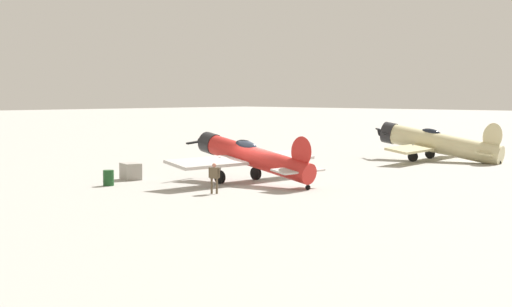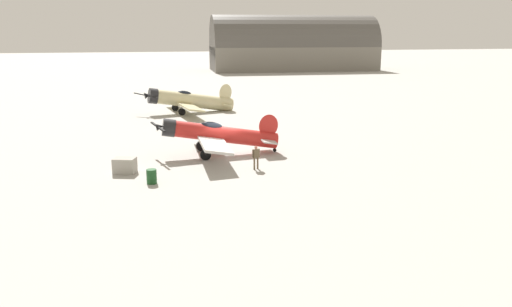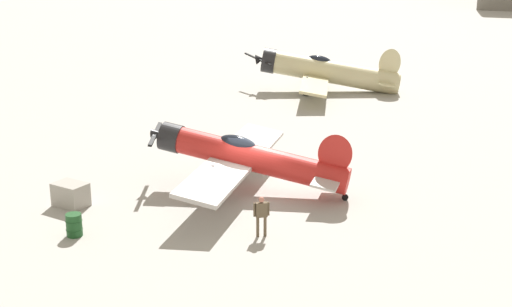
{
  "view_description": "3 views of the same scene",
  "coord_description": "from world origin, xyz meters",
  "px_view_note": "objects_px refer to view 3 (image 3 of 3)",
  "views": [
    {
      "loc": [
        32.06,
        31.01,
        5.28
      ],
      "look_at": [
        -0.0,
        0.0,
        1.8
      ],
      "focal_mm": 53.51,
      "sensor_mm": 36.0,
      "label": 1
    },
    {
      "loc": [
        37.3,
        -5.97,
        9.16
      ],
      "look_at": [
        4.72,
        1.48,
        1.1
      ],
      "focal_mm": 35.72,
      "sensor_mm": 36.0,
      "label": 2
    },
    {
      "loc": [
        30.32,
        8.13,
        11.73
      ],
      "look_at": [
        -0.0,
        0.0,
        1.8
      ],
      "focal_mm": 52.12,
      "sensor_mm": 36.0,
      "label": 3
    }
  ],
  "objects_px": {
    "airplane_mid_apron": "(325,71)",
    "airplane_foreground": "(245,157)",
    "ground_crew_mechanic": "(261,213)",
    "equipment_crate": "(71,195)",
    "fuel_drum": "(74,225)"
  },
  "relations": [
    {
      "from": "airplane_mid_apron",
      "to": "airplane_foreground",
      "type": "bearing_deg",
      "value": 81.68
    },
    {
      "from": "ground_crew_mechanic",
      "to": "equipment_crate",
      "type": "relative_size",
      "value": 1.0
    },
    {
      "from": "airplane_foreground",
      "to": "equipment_crate",
      "type": "relative_size",
      "value": 6.56
    },
    {
      "from": "ground_crew_mechanic",
      "to": "equipment_crate",
      "type": "height_order",
      "value": "ground_crew_mechanic"
    },
    {
      "from": "airplane_mid_apron",
      "to": "fuel_drum",
      "type": "relative_size",
      "value": 13.76
    },
    {
      "from": "airplane_mid_apron",
      "to": "ground_crew_mechanic",
      "type": "height_order",
      "value": "airplane_mid_apron"
    },
    {
      "from": "ground_crew_mechanic",
      "to": "fuel_drum",
      "type": "relative_size",
      "value": 1.81
    },
    {
      "from": "ground_crew_mechanic",
      "to": "fuel_drum",
      "type": "distance_m",
      "value": 7.26
    },
    {
      "from": "airplane_mid_apron",
      "to": "fuel_drum",
      "type": "distance_m",
      "value": 28.12
    },
    {
      "from": "equipment_crate",
      "to": "fuel_drum",
      "type": "xyz_separation_m",
      "value": [
        2.81,
        1.66,
        -0.06
      ]
    },
    {
      "from": "airplane_mid_apron",
      "to": "ground_crew_mechanic",
      "type": "distance_m",
      "value": 25.92
    },
    {
      "from": "airplane_mid_apron",
      "to": "equipment_crate",
      "type": "height_order",
      "value": "airplane_mid_apron"
    },
    {
      "from": "airplane_mid_apron",
      "to": "equipment_crate",
      "type": "bearing_deg",
      "value": 66.57
    },
    {
      "from": "airplane_foreground",
      "to": "airplane_mid_apron",
      "type": "bearing_deg",
      "value": -89.0
    },
    {
      "from": "ground_crew_mechanic",
      "to": "equipment_crate",
      "type": "distance_m",
      "value": 8.74
    }
  ]
}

